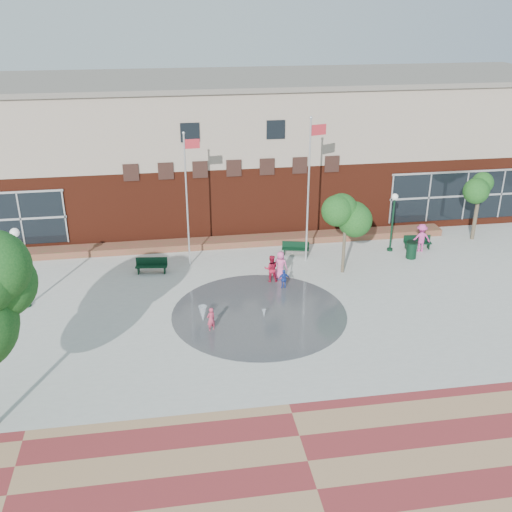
{
  "coord_description": "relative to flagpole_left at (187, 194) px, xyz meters",
  "views": [
    {
      "loc": [
        -4.06,
        -21.83,
        14.23
      ],
      "look_at": [
        0.0,
        4.0,
        2.6
      ],
      "focal_mm": 42.0,
      "sensor_mm": 36.0,
      "label": 1
    }
  ],
  "objects": [
    {
      "name": "lamp_left",
      "position": [
        -8.22,
        -3.64,
        -1.66
      ],
      "size": [
        0.44,
        0.44,
        4.13
      ],
      "color": "black",
      "rests_on": "ground"
    },
    {
      "name": "splash_pad",
      "position": [
        2.94,
        -6.12,
        -4.22
      ],
      "size": [
        8.4,
        8.4,
        0.01
      ],
      "primitive_type": "cylinder",
      "color": "#383A3D",
      "rests_on": "ground"
    },
    {
      "name": "water_jet_a",
      "position": [
        0.21,
        -6.49,
        -4.22
      ],
      "size": [
        0.41,
        0.41,
        0.79
      ],
      "primitive_type": "cone",
      "rotation": [
        3.14,
        0.0,
        0.0
      ],
      "color": "white",
      "rests_on": "ground"
    },
    {
      "name": "paver_band",
      "position": [
        2.94,
        -16.12,
        -4.22
      ],
      "size": [
        46.0,
        6.0,
        0.01
      ],
      "primitive_type": "cube",
      "color": "maroon",
      "rests_on": "ground"
    },
    {
      "name": "child_splash",
      "position": [
        0.53,
        -7.32,
        -3.63
      ],
      "size": [
        0.51,
        0.46,
        1.18
      ],
      "primitive_type": "imported",
      "rotation": [
        0.0,
        0.0,
        3.67
      ],
      "color": "#C03652",
      "rests_on": "ground"
    },
    {
      "name": "adult_pink",
      "position": [
        4.68,
        -2.48,
        -3.44
      ],
      "size": [
        0.91,
        0.81,
        1.56
      ],
      "primitive_type": "imported",
      "rotation": [
        0.0,
        0.0,
        2.62
      ],
      "color": "#EC5A9D",
      "rests_on": "ground"
    },
    {
      "name": "library_building",
      "position": [
        2.94,
        8.36,
        0.42
      ],
      "size": [
        44.4,
        10.4,
        9.2
      ],
      "color": "#521C0F",
      "rests_on": "ground"
    },
    {
      "name": "flagpole_left",
      "position": [
        0.0,
        0.0,
        0.0
      ],
      "size": [
        0.89,
        0.15,
        7.58
      ],
      "rotation": [
        0.0,
        0.0,
        0.05
      ],
      "color": "silver",
      "rests_on": "ground"
    },
    {
      "name": "bench_right",
      "position": [
        13.58,
        0.21,
        -3.96
      ],
      "size": [
        1.66,
        0.64,
        0.82
      ],
      "rotation": [
        0.0,
        0.0,
        -0.12
      ],
      "color": "black",
      "rests_on": "ground"
    },
    {
      "name": "bench_mid",
      "position": [
        6.15,
        0.45,
        -3.97
      ],
      "size": [
        1.63,
        0.81,
        0.79
      ],
      "rotation": [
        0.0,
        0.0,
        -0.25
      ],
      "color": "black",
      "rests_on": "ground"
    },
    {
      "name": "tree_small_right",
      "position": [
        17.6,
        1.12,
        -1.08
      ],
      "size": [
        2.52,
        2.52,
        4.31
      ],
      "color": "#473C2D",
      "rests_on": "ground"
    },
    {
      "name": "lamp_right",
      "position": [
        11.86,
        0.19,
        -2.01
      ],
      "size": [
        0.38,
        0.38,
        3.57
      ],
      "color": "black",
      "rests_on": "ground"
    },
    {
      "name": "trash_can",
      "position": [
        12.68,
        -1.05,
        -3.7
      ],
      "size": [
        0.63,
        0.63,
        1.03
      ],
      "color": "black",
      "rests_on": "ground"
    },
    {
      "name": "flagpole_right",
      "position": [
        6.63,
        -0.38,
        0.39
      ],
      "size": [
        0.99,
        0.33,
        8.25
      ],
      "rotation": [
        0.0,
        0.0,
        0.25
      ],
      "color": "silver",
      "rests_on": "ground"
    },
    {
      "name": "adult_red",
      "position": [
        4.12,
        -2.78,
        -3.46
      ],
      "size": [
        0.79,
        0.65,
        1.52
      ],
      "primitive_type": "imported",
      "rotation": [
        0.0,
        0.0,
        3.04
      ],
      "color": "#AF1531",
      "rests_on": "ground"
    },
    {
      "name": "ground",
      "position": [
        2.94,
        -9.12,
        -4.22
      ],
      "size": [
        120.0,
        120.0,
        0.0
      ],
      "primitive_type": "plane",
      "color": "#666056",
      "rests_on": "ground"
    },
    {
      "name": "flower_bed",
      "position": [
        2.94,
        2.48,
        -4.22
      ],
      "size": [
        26.0,
        1.2,
        0.4
      ],
      "primitive_type": "cube",
      "color": "#A62535",
      "rests_on": "ground"
    },
    {
      "name": "water_jet_b",
      "position": [
        3.1,
        -6.54,
        -4.22
      ],
      "size": [
        0.18,
        0.18,
        0.4
      ],
      "primitive_type": "cone",
      "rotation": [
        3.14,
        0.0,
        0.0
      ],
      "color": "white",
      "rests_on": "ground"
    },
    {
      "name": "child_blue",
      "position": [
        4.63,
        -3.68,
        -3.69
      ],
      "size": [
        0.65,
        0.31,
        1.07
      ],
      "primitive_type": "imported",
      "rotation": [
        0.0,
        0.0,
        3.22
      ],
      "color": "#213DA4",
      "rests_on": "ground"
    },
    {
      "name": "tree_mid",
      "position": [
        8.21,
        -2.27,
        -1.15
      ],
      "size": [
        2.5,
        2.5,
        4.21
      ],
      "color": "#473C2D",
      "rests_on": "ground"
    },
    {
      "name": "bench_left",
      "position": [
        -2.17,
        -0.73,
        -3.94
      ],
      "size": [
        1.76,
        0.68,
        0.86
      ],
      "rotation": [
        0.0,
        0.0,
        -0.12
      ],
      "color": "black",
      "rests_on": "ground"
    },
    {
      "name": "person_bench",
      "position": [
        13.59,
        -0.18,
        -3.36
      ],
      "size": [
        1.15,
        0.7,
        1.72
      ],
      "primitive_type": "imported",
      "rotation": [
        0.0,
        0.0,
        3.09
      ],
      "color": "#CB3D8F",
      "rests_on": "ground"
    },
    {
      "name": "plaza_concrete",
      "position": [
        2.94,
        -5.12,
        -4.22
      ],
      "size": [
        46.0,
        18.0,
        0.01
      ],
      "primitive_type": "cube",
      "color": "#A8A8A0",
      "rests_on": "ground"
    }
  ]
}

